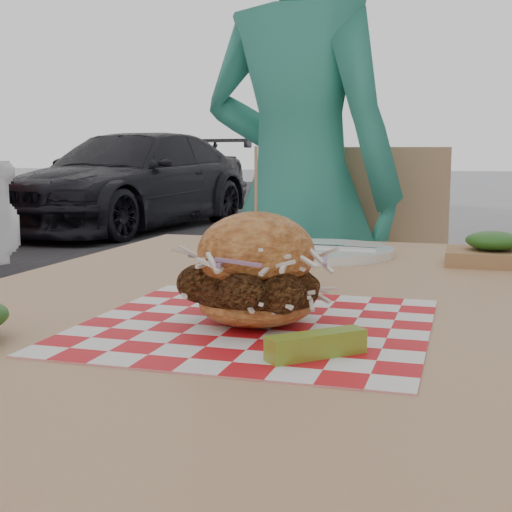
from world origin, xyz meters
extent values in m
imported|color=#2E8570|center=(-0.03, 1.20, 0.82)|extent=(0.69, 0.55, 1.65)
imported|color=black|center=(-3.60, 7.38, 0.60)|extent=(2.23, 4.33, 1.20)
cube|color=tan|center=(0.17, 0.16, 0.73)|extent=(0.80, 1.20, 0.04)
cylinder|color=#333338|center=(-0.17, 0.70, 0.35)|extent=(0.05, 0.05, 0.71)
cylinder|color=#333338|center=(0.51, 0.70, 0.35)|extent=(0.05, 0.05, 0.71)
cube|color=tan|center=(0.17, 1.09, 0.45)|extent=(0.52, 0.52, 0.04)
cube|color=tan|center=(0.11, 1.29, 0.70)|extent=(0.42, 0.15, 0.50)
cylinder|color=#333338|center=(0.04, 0.87, 0.21)|extent=(0.03, 0.03, 0.43)
cylinder|color=#333338|center=(0.39, 0.97, 0.21)|extent=(0.03, 0.03, 0.43)
cylinder|color=#333338|center=(-0.06, 1.22, 0.21)|extent=(0.03, 0.03, 0.43)
cylinder|color=#333338|center=(0.29, 1.31, 0.21)|extent=(0.03, 0.03, 0.43)
cube|color=red|center=(0.21, -0.02, 0.75)|extent=(0.36, 0.36, 0.00)
ellipsoid|color=#C17636|center=(0.21, -0.02, 0.77)|extent=(0.12, 0.12, 0.04)
ellipsoid|color=brown|center=(0.21, -0.02, 0.79)|extent=(0.13, 0.12, 0.07)
ellipsoid|color=#C17636|center=(0.21, -0.02, 0.83)|extent=(0.12, 0.12, 0.09)
cylinder|color=tan|center=(0.21, -0.02, 0.89)|extent=(0.00, 0.00, 0.09)
cube|color=olive|center=(0.30, -0.12, 0.76)|extent=(0.08, 0.08, 0.02)
cylinder|color=white|center=(0.17, 0.53, 0.76)|extent=(0.27, 0.27, 0.01)
cube|color=silver|center=(0.14, 0.53, 0.77)|extent=(0.15, 0.03, 0.00)
cube|color=silver|center=(0.20, 0.53, 0.77)|extent=(0.15, 0.03, 0.00)
cube|color=#9B7046|center=(0.46, 0.50, 0.76)|extent=(0.15, 0.12, 0.02)
ellipsoid|color=#174614|center=(0.46, 0.50, 0.79)|extent=(0.09, 0.09, 0.03)
camera|label=1|loc=(0.42, -0.73, 0.93)|focal=50.00mm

